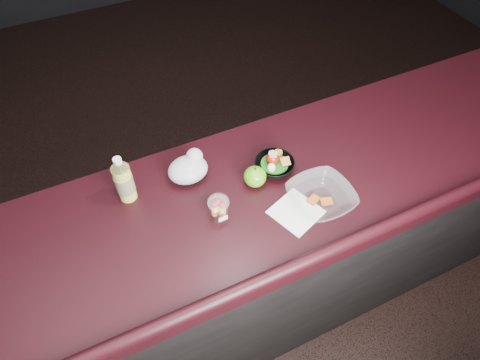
# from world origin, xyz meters

# --- Properties ---
(room_shell) EXTENTS (8.00, 8.00, 8.00)m
(room_shell) POSITION_xyz_m (0.00, 0.00, 1.83)
(room_shell) COLOR black
(room_shell) RESTS_ON ground
(counter) EXTENTS (4.06, 0.71, 1.02)m
(counter) POSITION_xyz_m (0.00, 0.30, 0.51)
(counter) COLOR black
(counter) RESTS_ON ground
(lemonade_bottle) EXTENTS (0.07, 0.07, 0.21)m
(lemonade_bottle) POSITION_xyz_m (-0.34, 0.48, 1.11)
(lemonade_bottle) COLOR #D3DB38
(lemonade_bottle) RESTS_ON counter
(fruit_cup) EXTENTS (0.08, 0.08, 0.11)m
(fruit_cup) POSITION_xyz_m (-0.07, 0.25, 1.08)
(fruit_cup) COLOR white
(fruit_cup) RESTS_ON counter
(green_apple) EXTENTS (0.09, 0.09, 0.09)m
(green_apple) POSITION_xyz_m (0.12, 0.33, 1.06)
(green_apple) COLOR #477E0E
(green_apple) RESTS_ON counter
(plastic_bag) EXTENTS (0.16, 0.13, 0.12)m
(plastic_bag) POSITION_xyz_m (-0.09, 0.48, 1.07)
(plastic_bag) COLOR silver
(plastic_bag) RESTS_ON counter
(snack_bowl) EXTENTS (0.18, 0.18, 0.09)m
(snack_bowl) POSITION_xyz_m (0.22, 0.36, 1.05)
(snack_bowl) COLOR black
(snack_bowl) RESTS_ON counter
(takeout_bowl) EXTENTS (0.25, 0.25, 0.06)m
(takeout_bowl) POSITION_xyz_m (0.30, 0.15, 1.05)
(takeout_bowl) COLOR silver
(takeout_bowl) RESTS_ON counter
(paper_napkin) EXTENTS (0.21, 0.21, 0.00)m
(paper_napkin) POSITION_xyz_m (0.20, 0.15, 1.02)
(paper_napkin) COLOR white
(paper_napkin) RESTS_ON counter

